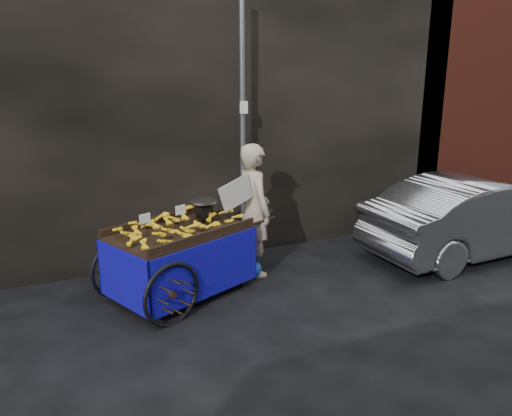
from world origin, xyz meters
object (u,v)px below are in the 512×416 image
vendor (254,210)px  plastic_bag (252,269)px  banana_cart (176,238)px  parked_car (477,216)px

vendor → plastic_bag: 0.87m
vendor → plastic_bag: size_ratio=6.66×
banana_cart → vendor: 1.29m
banana_cart → plastic_bag: bearing=-16.5°
plastic_bag → parked_car: parked_car is taller
banana_cart → parked_car: bearing=-27.6°
banana_cart → plastic_bag: 1.33m
vendor → banana_cart: bearing=100.4°
parked_car → vendor: bearing=77.0°
vendor → parked_car: size_ratio=0.50×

